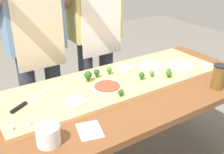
{
  "coord_description": "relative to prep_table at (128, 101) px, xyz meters",
  "views": [
    {
      "loc": [
        -0.9,
        -1.19,
        1.54
      ],
      "look_at": [
        -0.09,
        0.06,
        0.83
      ],
      "focal_mm": 42.96,
      "sensor_mm": 36.0,
      "label": 1
    }
  ],
  "objects": [
    {
      "name": "prep_table",
      "position": [
        0.0,
        0.0,
        0.0
      ],
      "size": [
        1.79,
        0.81,
        0.75
      ],
      "color": "brown",
      "rests_on": "ground"
    },
    {
      "name": "cutting_board",
      "position": [
        -0.03,
        0.11,
        0.11
      ],
      "size": [
        1.5,
        0.49,
        0.03
      ],
      "primitive_type": "cube",
      "color": "tan",
      "rests_on": "prep_table"
    },
    {
      "name": "chefs_knife",
      "position": [
        -0.6,
        0.12,
        0.12
      ],
      "size": [
        0.28,
        0.18,
        0.02
      ],
      "color": "#B7BABF",
      "rests_on": "cutting_board"
    },
    {
      "name": "pizza_whole_tomato_red",
      "position": [
        -0.13,
        0.04,
        0.13
      ],
      "size": [
        0.19,
        0.19,
        0.02
      ],
      "color": "beige",
      "rests_on": "cutting_board"
    },
    {
      "name": "pizza_whole_cheese_artichoke",
      "position": [
        0.31,
        0.15,
        0.13
      ],
      "size": [
        0.18,
        0.18,
        0.02
      ],
      "color": "beige",
      "rests_on": "cutting_board"
    },
    {
      "name": "pizza_whole_white_garlic",
      "position": [
        0.49,
        0.04,
        0.13
      ],
      "size": [
        0.2,
        0.2,
        0.02
      ],
      "color": "beige",
      "rests_on": "cutting_board"
    },
    {
      "name": "pizza_slice_far_left",
      "position": [
        0.13,
        0.21,
        0.12
      ],
      "size": [
        0.12,
        0.12,
        0.01
      ],
      "primitive_type": "cube",
      "rotation": [
        0.0,
        0.0,
        0.32
      ],
      "color": "beige",
      "rests_on": "cutting_board"
    },
    {
      "name": "pizza_slice_far_right",
      "position": [
        0.66,
        -0.06,
        0.12
      ],
      "size": [
        0.08,
        0.08,
        0.01
      ],
      "primitive_type": "cube",
      "rotation": [
        0.0,
        0.0,
        0.19
      ],
      "color": "beige",
      "rests_on": "cutting_board"
    },
    {
      "name": "pizza_slice_near_left",
      "position": [
        -0.37,
        -0.01,
        0.12
      ],
      "size": [
        0.12,
        0.12,
        0.01
      ],
      "primitive_type": "cube",
      "rotation": [
        0.0,
        0.0,
        0.16
      ],
      "color": "beige",
      "rests_on": "cutting_board"
    },
    {
      "name": "broccoli_floret_back_mid",
      "position": [
        -0.11,
        0.2,
        0.15
      ],
      "size": [
        0.04,
        0.04,
        0.06
      ],
      "color": "#2C5915",
      "rests_on": "cutting_board"
    },
    {
      "name": "broccoli_floret_front_mid",
      "position": [
        -0.19,
        0.18,
        0.16
      ],
      "size": [
        0.05,
        0.05,
        0.07
      ],
      "color": "#2C5915",
      "rests_on": "cutting_board"
    },
    {
      "name": "broccoli_floret_front_left",
      "position": [
        0.29,
        -0.06,
        0.15
      ],
      "size": [
        0.04,
        0.04,
        0.05
      ],
      "color": "#366618",
      "rests_on": "cutting_board"
    },
    {
      "name": "broccoli_floret_center_left",
      "position": [
        0.11,
        0.02,
        0.15
      ],
      "size": [
        0.04,
        0.04,
        0.05
      ],
      "color": "#2C5915",
      "rests_on": "cutting_board"
    },
    {
      "name": "broccoli_floret_back_right",
      "position": [
        -0.02,
        0.2,
        0.15
      ],
      "size": [
        0.04,
        0.04,
        0.05
      ],
      "color": "#3F7220",
      "rests_on": "cutting_board"
    },
    {
      "name": "broccoli_floret_front_right",
      "position": [
        -0.12,
        -0.09,
        0.14
      ],
      "size": [
        0.04,
        0.04,
        0.04
      ],
      "color": "#2C5915",
      "rests_on": "cutting_board"
    },
    {
      "name": "broccoli_floret_back_left",
      "position": [
        0.33,
        -0.01,
        0.14
      ],
      "size": [
        0.03,
        0.03,
        0.04
      ],
      "color": "#3F7220",
      "rests_on": "cutting_board"
    },
    {
      "name": "broccoli_floret_center_right",
      "position": [
        0.2,
        0.01,
        0.15
      ],
      "size": [
        0.03,
        0.03,
        0.04
      ],
      "color": "#3F7220",
      "rests_on": "cutting_board"
    },
    {
      "name": "cheese_crumble_a",
      "position": [
        -0.65,
        -0.08,
        0.13
      ],
      "size": [
        0.02,
        0.02,
        0.02
      ],
      "primitive_type": "cube",
      "rotation": [
        0.0,
        0.0,
        0.49
      ],
      "color": "white",
      "rests_on": "cutting_board"
    },
    {
      "name": "cheese_crumble_b",
      "position": [
        -0.74,
        -0.07,
        0.13
      ],
      "size": [
        0.03,
        0.03,
        0.02
      ],
      "primitive_type": "cube",
      "rotation": [
        0.0,
        0.0,
        1.27
      ],
      "color": "white",
      "rests_on": "cutting_board"
    },
    {
      "name": "cheese_crumble_c",
      "position": [
        -0.36,
        0.16,
        0.13
      ],
      "size": [
        0.02,
        0.02,
        0.02
      ],
      "primitive_type": "cube",
      "rotation": [
        0.0,
        0.0,
        0.09
      ],
      "color": "silver",
      "rests_on": "cutting_board"
    },
    {
      "name": "cheese_crumble_d",
      "position": [
        -0.21,
        0.24,
        0.13
      ],
      "size": [
        0.02,
        0.02,
        0.02
      ],
      "primitive_type": "cube",
      "rotation": [
        0.0,
        0.0,
        0.53
      ],
      "color": "silver",
      "rests_on": "cutting_board"
    },
    {
      "name": "flour_cup",
      "position": [
        -0.61,
        -0.23,
        0.13
      ],
      "size": [
        0.11,
        0.11,
        0.09
      ],
      "color": "white",
      "rests_on": "prep_table"
    },
    {
      "name": "sauce_jar",
      "position": [
        0.47,
        -0.3,
        0.17
      ],
      "size": [
        0.08,
        0.08,
        0.16
      ],
      "color": "brown",
      "rests_on": "prep_table"
    },
    {
      "name": "recipe_note",
      "position": [
        -0.41,
        -0.25,
        0.09
      ],
      "size": [
        0.14,
        0.17,
        0.0
      ],
      "primitive_type": "cube",
      "rotation": [
        0.0,
        0.0,
        -0.26
      ],
      "color": "white",
      "rests_on": "prep_table"
    },
    {
      "name": "cook_left",
      "position": [
        -0.36,
        0.63,
        0.34
      ],
      "size": [
        0.54,
        0.39,
        1.67
      ],
      "color": "#333847",
      "rests_on": "ground"
    },
    {
      "name": "cook_right",
      "position": [
        0.13,
        0.63,
        0.34
      ],
      "size": [
        0.54,
        0.39,
        1.67
      ],
      "color": "#333847",
      "rests_on": "ground"
    }
  ]
}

